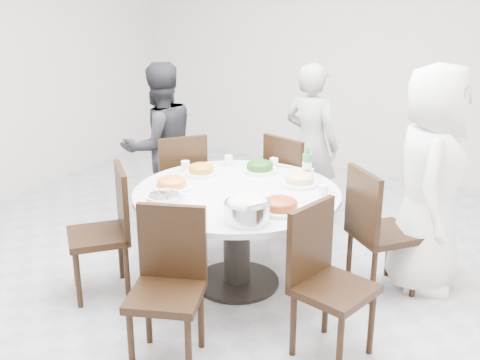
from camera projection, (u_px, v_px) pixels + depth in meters
The scene contains 22 objects.
floor at pixel (244, 280), 4.64m from camera, with size 6.00×6.00×0.01m, color #A6A6AA.
wall_back at pixel (373, 52), 6.66m from camera, with size 6.00×0.01×2.80m, color beige.
dining_table at pixel (237, 238), 4.46m from camera, with size 1.50×1.50×0.75m, color silver.
chair_ne at pixel (384, 231), 4.35m from camera, with size 0.42×0.42×0.95m, color black.
chair_n at pixel (297, 186), 5.24m from camera, with size 0.42×0.42×0.95m, color black.
chair_nw at pixel (178, 184), 5.30m from camera, with size 0.42×0.42×0.95m, color black.
chair_sw at pixel (98, 233), 4.31m from camera, with size 0.42×0.42×0.95m, color black.
chair_s at pixel (166, 292), 3.52m from camera, with size 0.42×0.42×0.95m, color black.
chair_se at pixel (335, 286), 3.59m from camera, with size 0.42×0.42×0.95m, color black.
diner_right at pixel (430, 180), 4.31m from camera, with size 0.82×0.53×1.67m, color silver.
diner_middle at pixel (311, 144), 5.51m from camera, with size 0.55×0.36×1.50m, color black.
diner_left at pixel (160, 146), 5.42m from camera, with size 0.74×0.57×1.51m, color black.
dish_greens at pixel (260, 168), 4.74m from camera, with size 0.27×0.27×0.07m, color white.
dish_pale at pixel (299, 180), 4.45m from camera, with size 0.28×0.28×0.07m, color white.
dish_orange at pixel (201, 171), 4.67m from camera, with size 0.25×0.25×0.07m, color white.
dish_redbrown at pixel (280, 206), 3.96m from camera, with size 0.29×0.29×0.07m, color white.
dish_tofu at pixel (172, 185), 4.36m from camera, with size 0.27×0.27×0.07m, color white.
rice_bowl at pixel (247, 212), 3.80m from camera, with size 0.30×0.30×0.13m, color silver.
soup_bowl at pixel (165, 200), 4.06m from camera, with size 0.25×0.25×0.08m, color white.
beverage_bottle at pixel (307, 163), 4.55m from camera, with size 0.07×0.07×0.25m, color #2D7240.
tea_cups at pixel (270, 163), 4.83m from camera, with size 0.07×0.07×0.08m, color white.
chopsticks at pixel (275, 165), 4.89m from camera, with size 0.24×0.04×0.01m, color tan, non-canonical shape.
Camera 1 is at (1.95, -3.64, 2.26)m, focal length 45.00 mm.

